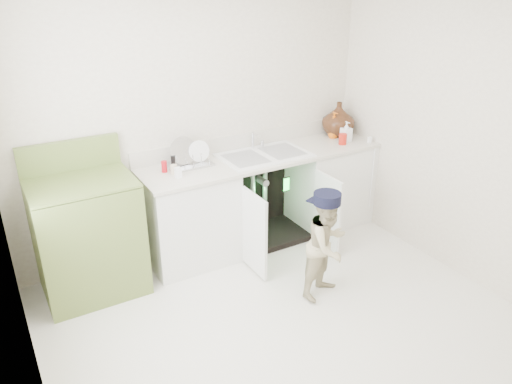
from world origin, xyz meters
The scene contains 5 objects.
ground centered at (0.00, 0.00, 0.00)m, with size 3.50×3.50×0.00m, color beige.
room_shell centered at (0.00, 0.00, 1.25)m, with size 6.00×5.50×1.26m.
counter_run centered at (0.59, 1.21, 0.48)m, with size 2.44×1.02×1.26m.
avocado_stove centered at (-1.16, 1.18, 0.52)m, with size 0.81×0.65×1.26m.
repair_worker centered at (0.51, 0.13, 0.47)m, with size 0.54×0.98×0.93m.
Camera 1 is at (-1.79, -2.64, 2.54)m, focal length 35.00 mm.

